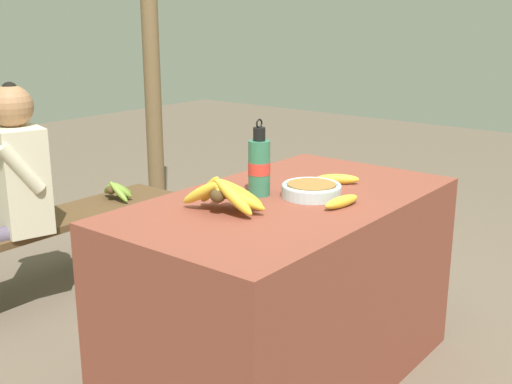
{
  "coord_description": "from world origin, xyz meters",
  "views": [
    {
      "loc": [
        -1.83,
        -1.31,
        1.39
      ],
      "look_at": [
        -0.12,
        0.05,
        0.78
      ],
      "focal_mm": 45.0,
      "sensor_mm": 36.0,
      "label": 1
    }
  ],
  "objects": [
    {
      "name": "ground_plane",
      "position": [
        0.0,
        0.0,
        0.0
      ],
      "size": [
        12.0,
        12.0,
        0.0
      ],
      "primitive_type": "plane",
      "color": "brown"
    },
    {
      "name": "market_counter",
      "position": [
        0.0,
        0.0,
        0.37
      ],
      "size": [
        1.34,
        0.76,
        0.74
      ],
      "color": "brown",
      "rests_on": "ground_plane"
    },
    {
      "name": "banana_bunch_ripe",
      "position": [
        -0.27,
        0.06,
        0.8
      ],
      "size": [
        0.19,
        0.31,
        0.14
      ],
      "color": "#4C381E",
      "rests_on": "market_counter"
    },
    {
      "name": "serving_bowl",
      "position": [
        0.07,
        -0.06,
        0.76
      ],
      "size": [
        0.22,
        0.22,
        0.05
      ],
      "color": "silver",
      "rests_on": "market_counter"
    },
    {
      "name": "water_bottle",
      "position": [
        -0.03,
        0.1,
        0.85
      ],
      "size": [
        0.08,
        0.08,
        0.29
      ],
      "color": "#337556",
      "rests_on": "market_counter"
    },
    {
      "name": "loose_banana_front",
      "position": [
        0.02,
        -0.22,
        0.76
      ],
      "size": [
        0.17,
        0.07,
        0.04
      ],
      "rotation": [
        0.0,
        0.0,
        -0.15
      ],
      "color": "gold",
      "rests_on": "market_counter"
    },
    {
      "name": "loose_banana_side",
      "position": [
        0.29,
        -0.04,
        0.76
      ],
      "size": [
        0.13,
        0.16,
        0.04
      ],
      "rotation": [
        0.0,
        0.0,
        -0.99
      ],
      "color": "gold",
      "rests_on": "market_counter"
    },
    {
      "name": "wooden_bench",
      "position": [
        -0.11,
        1.39,
        0.34
      ],
      "size": [
        1.49,
        0.32,
        0.4
      ],
      "color": "brown",
      "rests_on": "ground_plane"
    },
    {
      "name": "seated_vendor",
      "position": [
        -0.3,
        1.37,
        0.63
      ],
      "size": [
        0.46,
        0.43,
        1.09
      ],
      "rotation": [
        0.0,
        0.0,
        2.87
      ],
      "color": "#564C60",
      "rests_on": "ground_plane"
    },
    {
      "name": "banana_bunch_green",
      "position": [
        0.33,
        1.38,
        0.46
      ],
      "size": [
        0.16,
        0.25,
        0.12
      ],
      "color": "#4C381E",
      "rests_on": "wooden_bench"
    },
    {
      "name": "support_post_far",
      "position": [
        1.02,
        1.8,
        1.3
      ],
      "size": [
        0.11,
        0.11,
        2.61
      ],
      "color": "brown",
      "rests_on": "ground_plane"
    }
  ]
}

